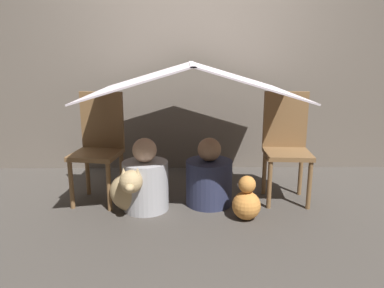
% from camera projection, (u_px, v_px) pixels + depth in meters
% --- Properties ---
extents(ground_plane, '(8.80, 8.80, 0.00)m').
position_uv_depth(ground_plane, '(192.00, 210.00, 2.98)').
color(ground_plane, '#47423D').
extents(wall_back, '(7.00, 0.05, 2.50)m').
position_uv_depth(wall_back, '(191.00, 49.00, 3.79)').
color(wall_back, '#6B6056').
rests_on(wall_back, ground_plane).
extents(chair_left, '(0.42, 0.42, 0.90)m').
position_uv_depth(chair_left, '(99.00, 144.00, 3.09)').
color(chair_left, brown).
rests_on(chair_left, ground_plane).
extents(chair_right, '(0.39, 0.39, 0.90)m').
position_uv_depth(chair_right, '(286.00, 143.00, 3.11)').
color(chair_right, brown).
rests_on(chair_right, ground_plane).
extents(sheet_canopy, '(1.56, 1.34, 0.24)m').
position_uv_depth(sheet_canopy, '(192.00, 79.00, 2.90)').
color(sheet_canopy, silver).
extents(person_front, '(0.36, 0.36, 0.58)m').
position_uv_depth(person_front, '(146.00, 181.00, 2.94)').
color(person_front, '#B2B2B7').
rests_on(person_front, ground_plane).
extents(person_second, '(0.38, 0.38, 0.56)m').
position_uv_depth(person_second, '(209.00, 179.00, 3.05)').
color(person_second, '#2D3351').
rests_on(person_second, ground_plane).
extents(dog, '(0.38, 0.36, 0.41)m').
position_uv_depth(dog, '(134.00, 190.00, 2.87)').
color(dog, tan).
rests_on(dog, ground_plane).
extents(plush_toy, '(0.21, 0.21, 0.34)m').
position_uv_depth(plush_toy, '(246.00, 202.00, 2.78)').
color(plush_toy, '#D88C3F').
rests_on(plush_toy, ground_plane).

